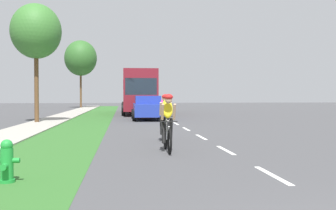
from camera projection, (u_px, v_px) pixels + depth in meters
name	position (u px, v px, depth m)	size (l,w,h in m)	color
ground_plane	(173.00, 122.00, 22.74)	(120.00, 120.00, 0.00)	#424244
grass_verge	(87.00, 123.00, 22.19)	(2.62, 70.00, 0.01)	#2D6026
sidewalk_concrete	(45.00, 123.00, 21.93)	(1.96, 70.00, 0.10)	#9E998E
lane_markings_center	(166.00, 118.00, 26.71)	(0.12, 54.30, 0.01)	white
fire_hydrant_green	(7.00, 162.00, 6.93)	(0.44, 0.38, 0.76)	#1E8C33
cyclist_lead	(167.00, 122.00, 10.72)	(0.42, 1.72, 1.58)	black
cyclist_trailing	(165.00, 117.00, 13.14)	(0.42, 1.72, 1.58)	black
sedan_blue	(148.00, 108.00, 24.97)	(1.98, 4.30, 1.52)	#23389E
bus_maroon	(138.00, 90.00, 33.64)	(2.78, 11.60, 3.48)	maroon
street_tree_near	(36.00, 32.00, 21.97)	(2.78, 2.78, 6.66)	brown
street_tree_far	(81.00, 58.00, 48.73)	(3.97, 3.97, 8.35)	brown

